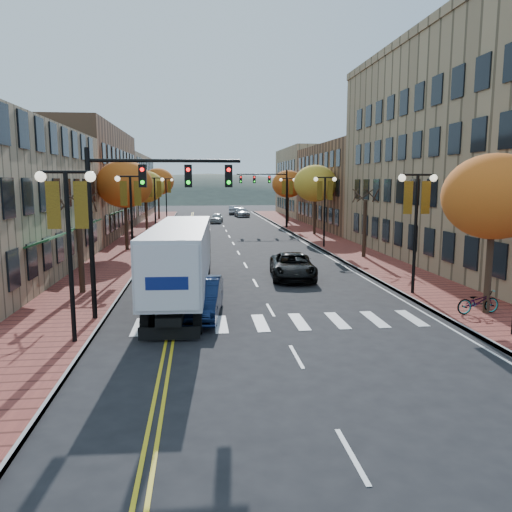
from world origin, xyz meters
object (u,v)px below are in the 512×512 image
object	(u,v)px
semi_truck	(183,254)
navy_sedan	(199,298)
black_suv	(292,266)
bicycle	(478,302)

from	to	relation	value
semi_truck	navy_sedan	world-z (taller)	semi_truck
black_suv	bicycle	size ratio (longest dim) A/B	2.73
navy_sedan	black_suv	distance (m)	9.51
black_suv	bicycle	distance (m)	11.11
bicycle	black_suv	bearing A→B (deg)	27.19
bicycle	navy_sedan	bearing A→B (deg)	76.21
semi_truck	black_suv	size ratio (longest dim) A/B	2.77
black_suv	bicycle	xyz separation A→B (m)	(6.21, -9.21, -0.08)
navy_sedan	black_suv	world-z (taller)	navy_sedan
semi_truck	bicycle	xyz separation A→B (m)	(12.44, -5.00, -1.49)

